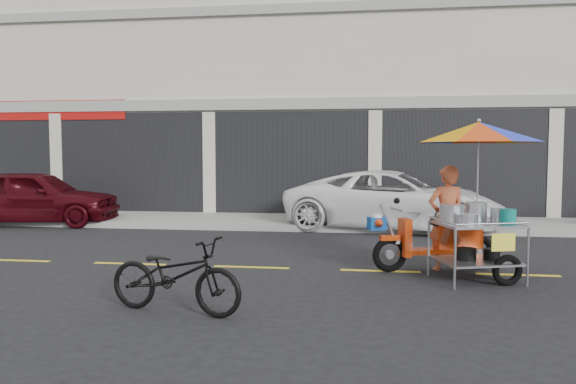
# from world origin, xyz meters

# --- Properties ---
(ground) EXTENTS (90.00, 90.00, 0.00)m
(ground) POSITION_xyz_m (0.00, 0.00, 0.00)
(ground) COLOR black
(sidewalk) EXTENTS (45.00, 3.00, 0.15)m
(sidewalk) POSITION_xyz_m (0.00, 5.50, 0.07)
(sidewalk) COLOR gray
(sidewalk) RESTS_ON ground
(shophouse_block) EXTENTS (36.00, 8.11, 10.40)m
(shophouse_block) POSITION_xyz_m (2.82, 10.59, 4.24)
(shophouse_block) COLOR beige
(shophouse_block) RESTS_ON ground
(centerline) EXTENTS (42.00, 0.10, 0.01)m
(centerline) POSITION_xyz_m (0.00, 0.00, 0.00)
(centerline) COLOR gold
(centerline) RESTS_ON ground
(maroon_sedan) EXTENTS (4.25, 2.16, 1.39)m
(maroon_sedan) POSITION_xyz_m (-8.42, 4.40, 0.69)
(maroon_sedan) COLOR #37050B
(maroon_sedan) RESTS_ON ground
(white_pickup) EXTENTS (5.32, 3.22, 1.38)m
(white_pickup) POSITION_xyz_m (0.41, 4.70, 0.69)
(white_pickup) COLOR white
(white_pickup) RESTS_ON ground
(near_bicycle) EXTENTS (1.73, 0.91, 0.86)m
(near_bicycle) POSITION_xyz_m (-2.34, -2.56, 0.43)
(near_bicycle) COLOR black
(near_bicycle) RESTS_ON ground
(food_vendor_rig) EXTENTS (2.63, 2.18, 2.28)m
(food_vendor_rig) POSITION_xyz_m (1.19, -0.18, 1.43)
(food_vendor_rig) COLOR black
(food_vendor_rig) RESTS_ON ground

